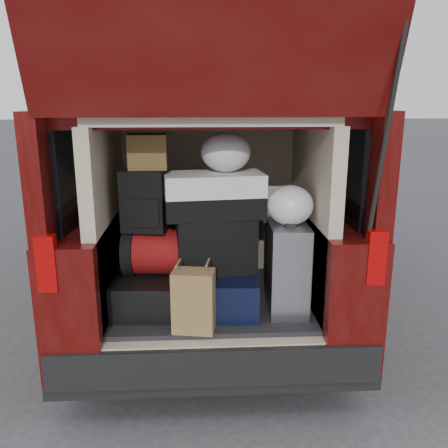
% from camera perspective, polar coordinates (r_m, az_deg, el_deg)
% --- Properties ---
extents(ground, '(80.00, 80.00, 0.00)m').
position_cam_1_polar(ground, '(3.25, -1.28, -19.63)').
color(ground, '#323234').
rests_on(ground, ground).
extents(minivan, '(1.90, 5.35, 2.77)m').
position_cam_1_polar(minivan, '(4.62, -2.13, 3.33)').
color(minivan, black).
rests_on(minivan, ground).
extents(load_floor, '(1.24, 1.05, 0.55)m').
position_cam_1_polar(load_floor, '(3.34, -1.48, -13.05)').
color(load_floor, black).
rests_on(load_floor, ground).
extents(black_hardshell, '(0.43, 0.56, 0.22)m').
position_cam_1_polar(black_hardshell, '(3.08, -9.05, -7.87)').
color(black_hardshell, black).
rests_on(black_hardshell, load_floor).
extents(navy_hardshell, '(0.47, 0.56, 0.23)m').
position_cam_1_polar(navy_hardshell, '(3.03, -0.26, -7.84)').
color(navy_hardshell, black).
rests_on(navy_hardshell, load_floor).
extents(silver_roller, '(0.24, 0.38, 0.55)m').
position_cam_1_polar(silver_roller, '(2.96, 7.63, -5.25)').
color(silver_roller, silver).
rests_on(silver_roller, load_floor).
extents(kraft_bag, '(0.25, 0.19, 0.36)m').
position_cam_1_polar(kraft_bag, '(2.72, -3.68, -9.23)').
color(kraft_bag, olive).
rests_on(kraft_bag, load_floor).
extents(red_duffel, '(0.47, 0.33, 0.29)m').
position_cam_1_polar(red_duffel, '(3.00, -7.63, -3.26)').
color(red_duffel, maroon).
rests_on(red_duffel, black_hardshell).
extents(black_soft_case, '(0.52, 0.36, 0.35)m').
position_cam_1_polar(black_soft_case, '(2.97, -1.12, -2.34)').
color(black_soft_case, black).
rests_on(black_soft_case, navy_hardshell).
extents(backpack, '(0.28, 0.20, 0.37)m').
position_cam_1_polar(backpack, '(2.89, -9.60, 2.76)').
color(backpack, black).
rests_on(backpack, red_duffel).
extents(twotone_duffel, '(0.63, 0.38, 0.27)m').
position_cam_1_polar(twotone_duffel, '(2.90, -1.24, 3.53)').
color(twotone_duffel, white).
rests_on(twotone_duffel, black_soft_case).
extents(grocery_sack_lower, '(0.23, 0.19, 0.21)m').
position_cam_1_polar(grocery_sack_lower, '(2.90, -9.15, 8.61)').
color(grocery_sack_lower, brown).
rests_on(grocery_sack_lower, backpack).
extents(plastic_bag_center, '(0.34, 0.32, 0.24)m').
position_cam_1_polar(plastic_bag_center, '(2.91, 0.22, 8.64)').
color(plastic_bag_center, silver).
rests_on(plastic_bag_center, twotone_duffel).
extents(plastic_bag_right, '(0.32, 0.30, 0.24)m').
position_cam_1_polar(plastic_bag_right, '(2.84, 7.97, 2.25)').
color(plastic_bag_right, silver).
rests_on(plastic_bag_right, silver_roller).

